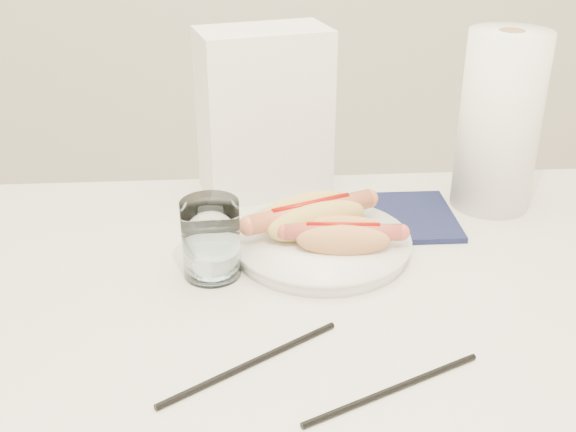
{
  "coord_description": "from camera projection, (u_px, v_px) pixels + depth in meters",
  "views": [
    {
      "loc": [
        -0.09,
        -0.77,
        1.26
      ],
      "look_at": [
        -0.03,
        0.1,
        0.82
      ],
      "focal_mm": 44.17,
      "sensor_mm": 36.0,
      "label": 1
    }
  ],
  "objects": [
    {
      "name": "chopstick_far",
      "position": [
        393.0,
        389.0,
        0.75
      ],
      "size": [
        0.21,
        0.1,
        0.01
      ],
      "primitive_type": "cylinder",
      "rotation": [
        0.0,
        1.57,
        0.44
      ],
      "color": "black",
      "rests_on": "table"
    },
    {
      "name": "chopstick_near",
      "position": [
        251.0,
        363.0,
        0.79
      ],
      "size": [
        0.2,
        0.14,
        0.01
      ],
      "primitive_type": "cylinder",
      "rotation": [
        0.0,
        1.57,
        0.58
      ],
      "color": "black",
      "rests_on": "table"
    },
    {
      "name": "napkin_box",
      "position": [
        264.0,
        113.0,
        1.16
      ],
      "size": [
        0.23,
        0.16,
        0.28
      ],
      "primitive_type": "cube",
      "rotation": [
        0.0,
        0.0,
        0.25
      ],
      "color": "white",
      "rests_on": "table"
    },
    {
      "name": "table",
      "position": [
        312.0,
        337.0,
        0.94
      ],
      "size": [
        1.2,
        0.8,
        0.75
      ],
      "color": "silver",
      "rests_on": "ground"
    },
    {
      "name": "paper_towel_roll",
      "position": [
        499.0,
        122.0,
        1.11
      ],
      "size": [
        0.15,
        0.15,
        0.28
      ],
      "primitive_type": "cylinder",
      "rotation": [
        0.0,
        0.0,
        0.17
      ],
      "color": "white",
      "rests_on": "table"
    },
    {
      "name": "plate",
      "position": [
        322.0,
        246.0,
        1.02
      ],
      "size": [
        0.26,
        0.26,
        0.02
      ],
      "primitive_type": "cylinder",
      "rotation": [
        0.0,
        0.0,
        -0.04
      ],
      "color": "white",
      "rests_on": "table"
    },
    {
      "name": "hotdog_right",
      "position": [
        343.0,
        236.0,
        0.98
      ],
      "size": [
        0.16,
        0.07,
        0.04
      ],
      "rotation": [
        0.0,
        0.0,
        -0.09
      ],
      "color": "#DE9456",
      "rests_on": "plate"
    },
    {
      "name": "water_glass",
      "position": [
        211.0,
        239.0,
        0.95
      ],
      "size": [
        0.08,
        0.08,
        0.11
      ],
      "primitive_type": "cylinder",
      "color": "white",
      "rests_on": "table"
    },
    {
      "name": "navy_napkin",
      "position": [
        400.0,
        217.0,
        1.12
      ],
      "size": [
        0.17,
        0.17,
        0.01
      ],
      "primitive_type": "cube",
      "rotation": [
        0.0,
        0.0,
        -0.01
      ],
      "color": "#12173A",
      "rests_on": "table"
    },
    {
      "name": "hotdog_left",
      "position": [
        311.0,
        217.0,
        1.03
      ],
      "size": [
        0.19,
        0.13,
        0.05
      ],
      "rotation": [
        0.0,
        0.0,
        0.4
      ],
      "color": "#DFBA59",
      "rests_on": "plate"
    }
  ]
}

